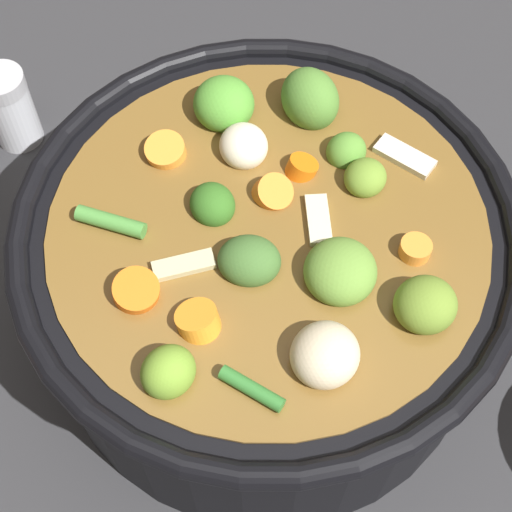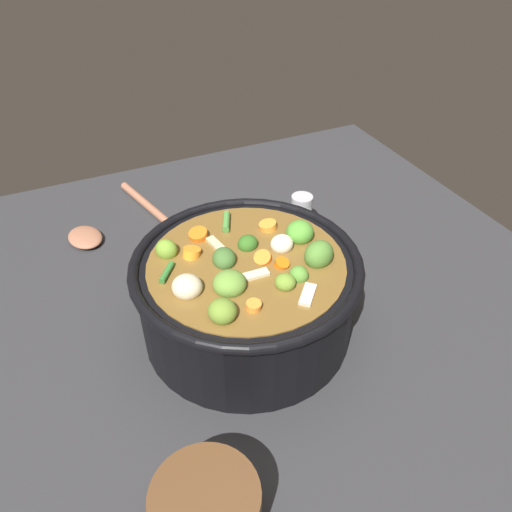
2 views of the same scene
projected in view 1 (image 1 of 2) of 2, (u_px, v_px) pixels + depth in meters
ground_plane at (266, 319)px, 0.57m from camera, size 1.10×1.10×0.00m
cooking_pot at (267, 272)px, 0.52m from camera, size 0.32×0.32×0.15m
salt_shaker at (10, 108)px, 0.63m from camera, size 0.04×0.04×0.07m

